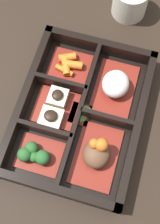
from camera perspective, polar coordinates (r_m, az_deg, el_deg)
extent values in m
plane|color=black|center=(0.61, 0.00, -0.82)|extent=(3.00, 3.00, 0.00)
cube|color=black|center=(0.61, 0.00, -0.66)|extent=(0.31, 0.23, 0.01)
cube|color=black|center=(0.61, -9.87, 2.56)|extent=(0.31, 0.01, 0.04)
cube|color=black|center=(0.59, 10.22, -2.84)|extent=(0.31, 0.01, 0.04)
cube|color=black|center=(0.66, 3.70, 11.75)|extent=(0.01, 0.23, 0.04)
cube|color=black|center=(0.56, -4.39, -14.05)|extent=(0.01, 0.23, 0.04)
cube|color=black|center=(0.59, 0.17, -0.14)|extent=(0.29, 0.01, 0.04)
cube|color=black|center=(0.62, -3.34, 4.91)|extent=(0.01, 0.10, 0.04)
cube|color=black|center=(0.58, -6.21, -3.53)|extent=(0.01, 0.10, 0.04)
cube|color=black|center=(0.59, 4.86, -1.41)|extent=(0.01, 0.10, 0.04)
cube|color=maroon|center=(0.63, 6.31, 4.20)|extent=(0.12, 0.08, 0.01)
ellipsoid|color=silver|center=(0.61, 6.53, 5.11)|extent=(0.06, 0.05, 0.04)
cube|color=maroon|center=(0.58, 2.94, -8.05)|extent=(0.12, 0.08, 0.01)
ellipsoid|color=brown|center=(0.56, 3.04, -7.61)|extent=(0.05, 0.05, 0.03)
sphere|color=#D1661E|center=(0.54, 2.61, -5.78)|extent=(0.02, 0.02, 0.02)
sphere|color=#D1661E|center=(0.54, 3.99, -5.99)|extent=(0.02, 0.02, 0.02)
cube|color=maroon|center=(0.65, -1.93, 8.22)|extent=(0.08, 0.08, 0.01)
cylinder|color=orange|center=(0.64, -1.41, 8.67)|extent=(0.02, 0.04, 0.02)
cylinder|color=orange|center=(0.63, -2.87, 7.63)|extent=(0.02, 0.04, 0.01)
cylinder|color=orange|center=(0.65, -2.34, 9.97)|extent=(0.03, 0.04, 0.02)
cylinder|color=orange|center=(0.63, -2.59, 8.21)|extent=(0.04, 0.03, 0.02)
cube|color=maroon|center=(0.61, -4.57, 0.45)|extent=(0.08, 0.08, 0.01)
cube|color=beige|center=(0.60, -4.06, 2.63)|extent=(0.04, 0.04, 0.02)
ellipsoid|color=black|center=(0.59, -4.15, 3.15)|extent=(0.02, 0.02, 0.01)
cube|color=beige|center=(0.59, -5.29, -1.06)|extent=(0.04, 0.04, 0.02)
ellipsoid|color=black|center=(0.58, -5.39, -0.66)|extent=(0.02, 0.03, 0.01)
cube|color=maroon|center=(0.58, -7.38, -7.79)|extent=(0.07, 0.08, 0.01)
sphere|color=#265B28|center=(0.57, -8.85, -6.51)|extent=(0.02, 0.02, 0.02)
sphere|color=#265B28|center=(0.57, -6.87, -8.27)|extent=(0.03, 0.03, 0.03)
sphere|color=#265B28|center=(0.57, -10.09, -7.67)|extent=(0.03, 0.03, 0.03)
sphere|color=#265B28|center=(0.57, -8.35, -8.11)|extent=(0.02, 0.02, 0.02)
cube|color=maroon|center=(0.60, 0.21, -0.31)|extent=(0.04, 0.04, 0.01)
cylinder|color=#75A84C|center=(0.60, 0.30, -0.99)|extent=(0.02, 0.02, 0.00)
cylinder|color=#75A84C|center=(0.60, 1.04, 0.14)|extent=(0.02, 0.02, 0.00)
cylinder|color=beige|center=(0.72, 9.16, 19.41)|extent=(0.08, 0.08, 0.07)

